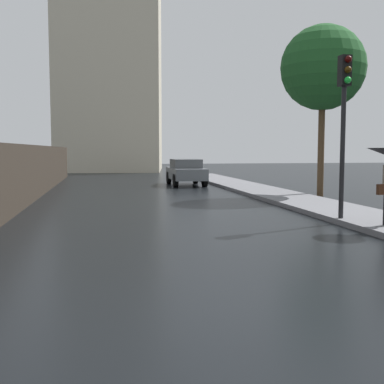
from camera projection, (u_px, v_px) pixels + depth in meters
The scene contains 5 objects.
ground at pixel (275, 330), 5.01m from camera, with size 120.00×120.00×0.00m, color black.
car_grey_near_kerb at pixel (186, 171), 25.44m from camera, with size 1.72×3.88×1.38m.
traffic_light at pixel (344, 106), 11.95m from camera, with size 0.26×0.39×4.05m.
street_tree_near at pixel (323, 68), 19.00m from camera, with size 3.33×3.33×6.77m.
distant_tower at pixel (112, 55), 43.46m from camera, with size 10.05×12.21×26.60m.
Camera 1 is at (-1.73, -4.63, 1.86)m, focal length 45.12 mm.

